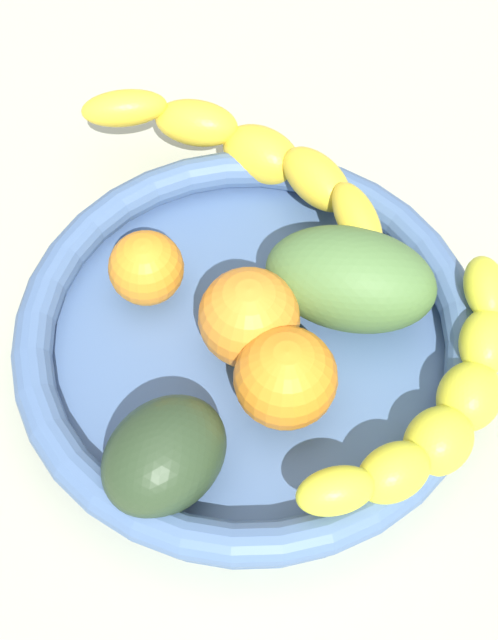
{
  "coord_description": "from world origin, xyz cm",
  "views": [
    {
      "loc": [
        30.13,
        -3.89,
        57.36
      ],
      "look_at": [
        0.0,
        0.0,
        8.27
      ],
      "focal_mm": 50.85,
      "sensor_mm": 36.0,
      "label": 1
    }
  ],
  "objects_px": {
    "orange_mid_left": "(146,268)",
    "mango_green": "(350,279)",
    "fruit_bowl": "(249,342)",
    "banana_draped_left": "(252,155)",
    "avocado_dark": "(164,456)",
    "banana_draped_right": "(441,406)",
    "orange_mid_right": "(249,312)",
    "orange_front": "(286,378)"
  },
  "relations": [
    {
      "from": "avocado_dark",
      "to": "orange_mid_right",
      "type": "bearing_deg",
      "value": 145.57
    },
    {
      "from": "banana_draped_left",
      "to": "mango_green",
      "type": "bearing_deg",
      "value": 23.02
    },
    {
      "from": "orange_mid_right",
      "to": "mango_green",
      "type": "relative_size",
      "value": 0.58
    },
    {
      "from": "mango_green",
      "to": "banana_draped_right",
      "type": "bearing_deg",
      "value": 21.95
    },
    {
      "from": "orange_mid_left",
      "to": "avocado_dark",
      "type": "distance_m",
      "value": 0.14
    },
    {
      "from": "fruit_bowl",
      "to": "mango_green",
      "type": "bearing_deg",
      "value": 106.17
    },
    {
      "from": "fruit_bowl",
      "to": "mango_green",
      "type": "xyz_separation_m",
      "value": [
        -0.02,
        0.07,
        0.03
      ]
    },
    {
      "from": "banana_draped_right",
      "to": "avocado_dark",
      "type": "height_order",
      "value": "avocado_dark"
    },
    {
      "from": "orange_mid_left",
      "to": "mango_green",
      "type": "bearing_deg",
      "value": 76.33
    },
    {
      "from": "orange_mid_right",
      "to": "orange_mid_left",
      "type": "bearing_deg",
      "value": -126.95
    },
    {
      "from": "banana_draped_right",
      "to": "orange_mid_right",
      "type": "height_order",
      "value": "orange_mid_right"
    },
    {
      "from": "banana_draped_left",
      "to": "mango_green",
      "type": "distance_m",
      "value": 0.13
    },
    {
      "from": "fruit_bowl",
      "to": "orange_mid_left",
      "type": "height_order",
      "value": "orange_mid_left"
    },
    {
      "from": "orange_front",
      "to": "orange_mid_left",
      "type": "height_order",
      "value": "orange_front"
    },
    {
      "from": "orange_front",
      "to": "mango_green",
      "type": "bearing_deg",
      "value": 141.34
    },
    {
      "from": "banana_draped_right",
      "to": "avocado_dark",
      "type": "bearing_deg",
      "value": -86.38
    },
    {
      "from": "fruit_bowl",
      "to": "banana_draped_right",
      "type": "xyz_separation_m",
      "value": [
        0.07,
        0.11,
        0.03
      ]
    },
    {
      "from": "fruit_bowl",
      "to": "banana_draped_left",
      "type": "height_order",
      "value": "banana_draped_left"
    },
    {
      "from": "orange_mid_left",
      "to": "orange_mid_right",
      "type": "bearing_deg",
      "value": 53.05
    },
    {
      "from": "orange_mid_left",
      "to": "fruit_bowl",
      "type": "bearing_deg",
      "value": 50.2
    },
    {
      "from": "banana_draped_left",
      "to": "orange_mid_right",
      "type": "height_order",
      "value": "orange_mid_right"
    },
    {
      "from": "avocado_dark",
      "to": "banana_draped_right",
      "type": "bearing_deg",
      "value": 93.62
    },
    {
      "from": "banana_draped_right",
      "to": "orange_mid_left",
      "type": "height_order",
      "value": "same"
    },
    {
      "from": "orange_front",
      "to": "avocado_dark",
      "type": "xyz_separation_m",
      "value": [
        0.04,
        -0.08,
        -0.0
      ]
    },
    {
      "from": "fruit_bowl",
      "to": "orange_mid_left",
      "type": "distance_m",
      "value": 0.08
    },
    {
      "from": "avocado_dark",
      "to": "mango_green",
      "type": "height_order",
      "value": "mango_green"
    },
    {
      "from": "orange_mid_right",
      "to": "mango_green",
      "type": "xyz_separation_m",
      "value": [
        -0.02,
        0.07,
        0.0
      ]
    },
    {
      "from": "orange_mid_right",
      "to": "mango_green",
      "type": "height_order",
      "value": "mango_green"
    },
    {
      "from": "banana_draped_left",
      "to": "avocado_dark",
      "type": "relative_size",
      "value": 2.42
    },
    {
      "from": "fruit_bowl",
      "to": "mango_green",
      "type": "distance_m",
      "value": 0.08
    },
    {
      "from": "banana_draped_left",
      "to": "orange_mid_left",
      "type": "relative_size",
      "value": 3.88
    },
    {
      "from": "orange_front",
      "to": "orange_mid_right",
      "type": "bearing_deg",
      "value": -162.43
    },
    {
      "from": "fruit_bowl",
      "to": "orange_front",
      "type": "relative_size",
      "value": 4.78
    },
    {
      "from": "fruit_bowl",
      "to": "avocado_dark",
      "type": "distance_m",
      "value": 0.11
    },
    {
      "from": "orange_mid_right",
      "to": "orange_front",
      "type": "bearing_deg",
      "value": 17.57
    },
    {
      "from": "avocado_dark",
      "to": "banana_draped_left",
      "type": "bearing_deg",
      "value": 159.97
    },
    {
      "from": "banana_draped_right",
      "to": "banana_draped_left",
      "type": "bearing_deg",
      "value": -157.46
    },
    {
      "from": "mango_green",
      "to": "orange_mid_right",
      "type": "bearing_deg",
      "value": -77.16
    },
    {
      "from": "banana_draped_left",
      "to": "mango_green",
      "type": "relative_size",
      "value": 1.75
    },
    {
      "from": "orange_mid_right",
      "to": "fruit_bowl",
      "type": "bearing_deg",
      "value": -10.09
    },
    {
      "from": "orange_mid_left",
      "to": "avocado_dark",
      "type": "bearing_deg",
      "value": 0.65
    },
    {
      "from": "banana_draped_left",
      "to": "orange_mid_right",
      "type": "relative_size",
      "value": 3.02
    }
  ]
}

